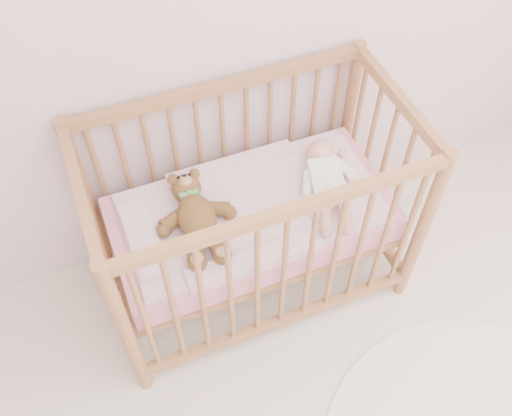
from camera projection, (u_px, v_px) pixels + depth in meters
name	position (u px, v px, depth m)	size (l,w,h in m)	color
crib	(252.00, 216.00, 2.52)	(1.36, 0.76, 1.00)	#AE834A
mattress	(252.00, 218.00, 2.53)	(1.22, 0.62, 0.13)	pink
blanket	(252.00, 208.00, 2.47)	(1.10, 0.58, 0.06)	#F7AAC1
baby	(326.00, 178.00, 2.48)	(0.26, 0.53, 0.13)	white
teddy_bear	(197.00, 217.00, 2.33)	(0.35, 0.50, 0.14)	brown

